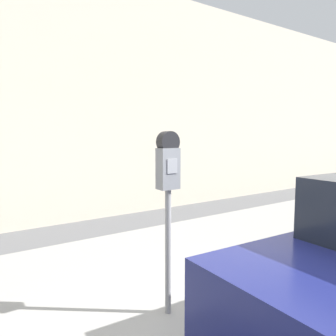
# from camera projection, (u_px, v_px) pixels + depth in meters

# --- Properties ---
(sidewalk) EXTENTS (24.00, 2.80, 0.14)m
(sidewalk) POSITION_uv_depth(u_px,v_px,m) (146.00, 273.00, 3.87)
(sidewalk) COLOR #9E9B96
(sidewalk) RESTS_ON ground_plane
(building_facade) EXTENTS (24.00, 0.30, 4.76)m
(building_facade) POSITION_uv_depth(u_px,v_px,m) (60.00, 98.00, 6.16)
(building_facade) COLOR beige
(building_facade) RESTS_ON ground_plane
(parking_meter) EXTENTS (0.18, 0.12, 1.59)m
(parking_meter) POSITION_uv_depth(u_px,v_px,m) (168.00, 182.00, 2.76)
(parking_meter) COLOR gray
(parking_meter) RESTS_ON sidewalk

